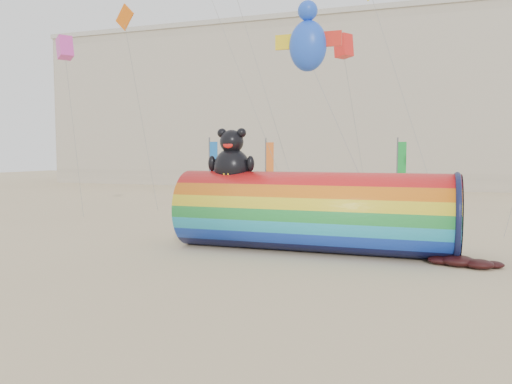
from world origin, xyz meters
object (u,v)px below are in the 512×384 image
(hotel_building, at_px, (274,108))
(kite_handler, at_px, (442,239))
(fabric_bundle, at_px, (464,262))
(windsock_assembly, at_px, (312,210))

(hotel_building, height_order, kite_handler, hotel_building)
(kite_handler, distance_m, fabric_bundle, 1.45)
(kite_handler, bearing_deg, windsock_assembly, 4.04)
(hotel_building, relative_size, kite_handler, 38.25)
(windsock_assembly, height_order, kite_handler, windsock_assembly)
(windsock_assembly, distance_m, fabric_bundle, 6.15)
(fabric_bundle, bearing_deg, kite_handler, 123.54)
(hotel_building, xyz_separation_m, kite_handler, (20.26, -44.82, -9.52))
(kite_handler, xyz_separation_m, fabric_bundle, (0.72, -1.09, -0.62))
(hotel_building, bearing_deg, fabric_bundle, -65.44)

